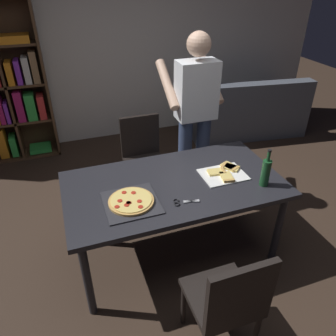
# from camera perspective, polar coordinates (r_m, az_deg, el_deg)

# --- Properties ---
(ground_plane) EXTENTS (12.00, 12.00, 0.00)m
(ground_plane) POSITION_cam_1_polar(r_m,az_deg,el_deg) (3.09, 0.95, -14.11)
(ground_plane) COLOR #38281E
(back_wall) EXTENTS (6.40, 0.10, 2.80)m
(back_wall) POSITION_cam_1_polar(r_m,az_deg,el_deg) (4.74, -10.63, 21.50)
(back_wall) COLOR silver
(back_wall) RESTS_ON ground_plane
(dining_table) EXTENTS (1.73, 0.94, 0.75)m
(dining_table) POSITION_cam_1_polar(r_m,az_deg,el_deg) (2.64, 1.08, -3.86)
(dining_table) COLOR #232328
(dining_table) RESTS_ON ground_plane
(chair_near_camera) EXTENTS (0.42, 0.42, 0.90)m
(chair_near_camera) POSITION_cam_1_polar(r_m,az_deg,el_deg) (2.15, 10.57, -21.77)
(chair_near_camera) COLOR black
(chair_near_camera) RESTS_ON ground_plane
(chair_far_side) EXTENTS (0.42, 0.42, 0.90)m
(chair_far_side) POSITION_cam_1_polar(r_m,az_deg,el_deg) (3.50, -4.37, 2.59)
(chair_far_side) COLOR black
(chair_far_side) RESTS_ON ground_plane
(couch) EXTENTS (1.80, 1.07, 0.85)m
(couch) POSITION_cam_1_polar(r_m,az_deg,el_deg) (5.16, 13.34, 9.28)
(couch) COLOR #4C515B
(couch) RESTS_ON ground_plane
(person_serving_pizza) EXTENTS (0.55, 0.54, 1.75)m
(person_serving_pizza) POSITION_cam_1_polar(r_m,az_deg,el_deg) (3.24, 4.75, 9.68)
(person_serving_pizza) COLOR #38476B
(person_serving_pizza) RESTS_ON ground_plane
(pepperoni_pizza_on_tray) EXTENTS (0.39, 0.39, 0.04)m
(pepperoni_pizza_on_tray) POSITION_cam_1_polar(r_m,az_deg,el_deg) (2.39, -6.46, -5.85)
(pepperoni_pizza_on_tray) COLOR #2D2D33
(pepperoni_pizza_on_tray) RESTS_ON dining_table
(pizza_slices_on_towel) EXTENTS (0.36, 0.30, 0.03)m
(pizza_slices_on_towel) POSITION_cam_1_polar(r_m,az_deg,el_deg) (2.74, 9.91, -0.79)
(pizza_slices_on_towel) COLOR white
(pizza_slices_on_towel) RESTS_ON dining_table
(wine_bottle) EXTENTS (0.07, 0.07, 0.32)m
(wine_bottle) POSITION_cam_1_polar(r_m,az_deg,el_deg) (2.62, 16.73, -0.69)
(wine_bottle) COLOR #194723
(wine_bottle) RESTS_ON dining_table
(kitchen_scissors) EXTENTS (0.20, 0.09, 0.01)m
(kitchen_scissors) POSITION_cam_1_polar(r_m,az_deg,el_deg) (2.39, 2.45, -5.97)
(kitchen_scissors) COLOR silver
(kitchen_scissors) RESTS_ON dining_table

